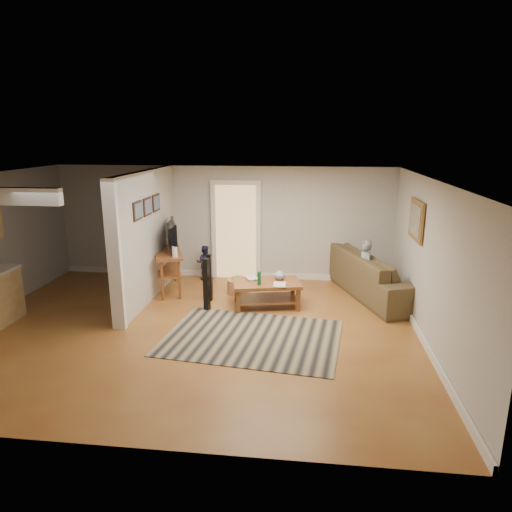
# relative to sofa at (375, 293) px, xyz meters

# --- Properties ---
(ground) EXTENTS (7.50, 7.50, 0.00)m
(ground) POSITION_rel_sofa_xyz_m (-3.30, -2.20, 0.00)
(ground) COLOR brown
(ground) RESTS_ON ground
(room_shell) EXTENTS (7.54, 6.02, 2.52)m
(room_shell) POSITION_rel_sofa_xyz_m (-4.37, -1.77, 1.46)
(room_shell) COLOR #A6A49F
(room_shell) RESTS_ON ground
(area_rug) EXTENTS (2.98, 2.33, 0.01)m
(area_rug) POSITION_rel_sofa_xyz_m (-2.25, -2.41, 0.01)
(area_rug) COLOR black
(area_rug) RESTS_ON ground
(sofa) EXTENTS (2.11, 3.18, 0.86)m
(sofa) POSITION_rel_sofa_xyz_m (0.00, 0.00, 0.00)
(sofa) COLOR #483C24
(sofa) RESTS_ON ground
(coffee_table) EXTENTS (1.37, 0.97, 0.74)m
(coffee_table) POSITION_rel_sofa_xyz_m (-2.13, -0.99, 0.38)
(coffee_table) COLOR #622F17
(coffee_table) RESTS_ON ground
(tv_console) EXTENTS (0.95, 1.44, 1.16)m
(tv_console) POSITION_rel_sofa_xyz_m (-4.23, -0.31, 0.77)
(tv_console) COLOR #622F17
(tv_console) RESTS_ON ground
(speaker_left) EXTENTS (0.12, 0.12, 0.99)m
(speaker_left) POSITION_rel_sofa_xyz_m (-3.23, -1.31, 0.49)
(speaker_left) COLOR black
(speaker_left) RESTS_ON ground
(speaker_right) EXTENTS (0.10, 0.10, 0.93)m
(speaker_right) POSITION_rel_sofa_xyz_m (-3.28, -0.80, 0.47)
(speaker_right) COLOR black
(speaker_right) RESTS_ON ground
(toy_basket) EXTENTS (0.45, 0.45, 0.40)m
(toy_basket) POSITION_rel_sofa_xyz_m (-2.80, -0.33, 0.17)
(toy_basket) COLOR #A87348
(toy_basket) RESTS_ON ground
(child) EXTENTS (0.40, 0.50, 1.20)m
(child) POSITION_rel_sofa_xyz_m (-0.30, -0.38, 0.00)
(child) COLOR gray
(child) RESTS_ON ground
(toddler) EXTENTS (0.39, 0.31, 0.79)m
(toddler) POSITION_rel_sofa_xyz_m (-3.68, 0.50, 0.00)
(toddler) COLOR #202143
(toddler) RESTS_ON ground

